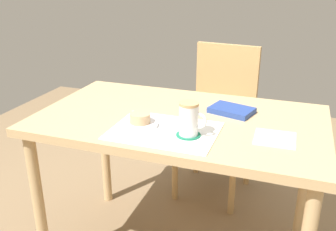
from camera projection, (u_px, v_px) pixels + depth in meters
dining_table at (180, 134)px, 1.62m from camera, size 1.21×0.71×0.73m
wooden_chair at (219, 114)px, 2.27m from camera, size 0.46×0.46×0.90m
placemat at (165, 131)px, 1.45m from camera, size 0.41×0.31×0.00m
pastry_plate at (140, 124)px, 1.49m from camera, size 0.14×0.14×0.01m
pastry at (140, 118)px, 1.48m from camera, size 0.08×0.08×0.04m
coffee_coaster at (188, 135)px, 1.40m from camera, size 0.09×0.09×0.00m
coffee_mug at (189, 119)px, 1.37m from camera, size 0.11×0.07×0.13m
paper_napkin at (275, 138)px, 1.38m from camera, size 0.15×0.15×0.00m
small_book at (232, 110)px, 1.63m from camera, size 0.21×0.17×0.02m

